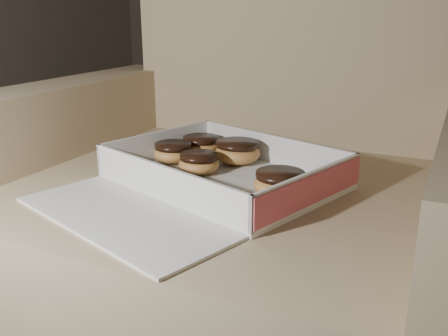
% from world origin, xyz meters
% --- Properties ---
extents(armchair, '(0.93, 0.78, 0.97)m').
position_xyz_m(armchair, '(-0.41, 0.40, 0.30)').
color(armchair, tan).
rests_on(armchair, floor).
extents(bakery_box, '(0.48, 0.52, 0.06)m').
position_xyz_m(bakery_box, '(-0.42, 0.27, 0.45)').
color(bakery_box, silver).
rests_on(bakery_box, armchair).
extents(donut_a, '(0.09, 0.09, 0.04)m').
position_xyz_m(donut_a, '(-0.43, 0.41, 0.46)').
color(donut_a, '#C38E44').
rests_on(donut_a, bakery_box).
extents(donut_b, '(0.07, 0.07, 0.04)m').
position_xyz_m(donut_b, '(-0.46, 0.32, 0.46)').
color(donut_b, '#C38E44').
rests_on(donut_b, bakery_box).
extents(donut_c, '(0.08, 0.08, 0.04)m').
position_xyz_m(donut_c, '(-0.29, 0.27, 0.46)').
color(donut_c, '#C38E44').
rests_on(donut_c, bakery_box).
extents(donut_d, '(0.08, 0.08, 0.04)m').
position_xyz_m(donut_d, '(-0.54, 0.36, 0.46)').
color(donut_d, '#C38E44').
rests_on(donut_d, bakery_box).
extents(donut_e, '(0.08, 0.08, 0.04)m').
position_xyz_m(donut_e, '(-0.52, 0.42, 0.46)').
color(donut_e, '#C38E44').
rests_on(donut_e, bakery_box).
extents(crumb_a, '(0.01, 0.01, 0.00)m').
position_xyz_m(crumb_a, '(-0.57, 0.33, 0.44)').
color(crumb_a, black).
rests_on(crumb_a, bakery_box).
extents(crumb_b, '(0.01, 0.01, 0.00)m').
position_xyz_m(crumb_b, '(-0.55, 0.26, 0.44)').
color(crumb_b, black).
rests_on(crumb_b, bakery_box).
extents(crumb_c, '(0.01, 0.01, 0.00)m').
position_xyz_m(crumb_c, '(-0.35, 0.17, 0.44)').
color(crumb_c, black).
rests_on(crumb_c, bakery_box).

